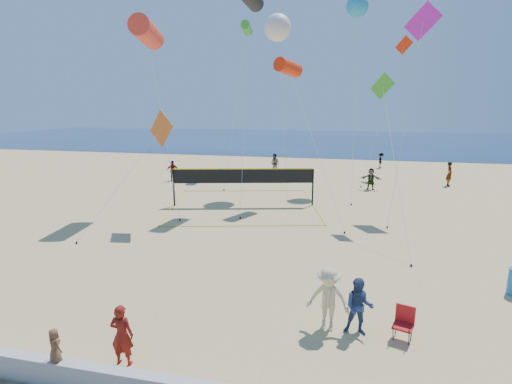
# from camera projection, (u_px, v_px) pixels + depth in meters

# --- Properties ---
(ground) EXTENTS (120.00, 120.00, 0.00)m
(ground) POSITION_uv_depth(u_px,v_px,m) (217.00, 328.00, 11.29)
(ground) COLOR tan
(ground) RESTS_ON ground
(ocean) EXTENTS (140.00, 50.00, 0.03)m
(ocean) POSITION_uv_depth(u_px,v_px,m) (329.00, 140.00, 70.28)
(ocean) COLOR #101F4E
(ocean) RESTS_ON ground
(woman) EXTENTS (0.60, 0.42, 1.56)m
(woman) POSITION_uv_depth(u_px,v_px,m) (122.00, 335.00, 9.58)
(woman) COLOR maroon
(woman) RESTS_ON ground
(toddler) EXTENTS (0.44, 0.37, 0.78)m
(toddler) POSITION_uv_depth(u_px,v_px,m) (55.00, 345.00, 8.82)
(toddler) COLOR brown
(toddler) RESTS_ON seawall
(bystander_a) EXTENTS (0.81, 0.65, 1.61)m
(bystander_a) POSITION_uv_depth(u_px,v_px,m) (359.00, 307.00, 10.85)
(bystander_a) COLOR navy
(bystander_a) RESTS_ON ground
(bystander_b) EXTENTS (1.28, 0.85, 1.85)m
(bystander_b) POSITION_uv_depth(u_px,v_px,m) (328.00, 299.00, 11.05)
(bystander_b) COLOR beige
(bystander_b) RESTS_ON ground
(far_person_0) EXTENTS (1.04, 0.87, 1.67)m
(far_person_0) POSITION_uv_depth(u_px,v_px,m) (173.00, 171.00, 32.87)
(far_person_0) COLOR gray
(far_person_0) RESTS_ON ground
(far_person_1) EXTENTS (1.54, 0.71, 1.60)m
(far_person_1) POSITION_uv_depth(u_px,v_px,m) (371.00, 179.00, 29.43)
(far_person_1) COLOR gray
(far_person_1) RESTS_ON ground
(far_person_2) EXTENTS (0.45, 0.68, 1.85)m
(far_person_2) POSITION_uv_depth(u_px,v_px,m) (449.00, 174.00, 30.81)
(far_person_2) COLOR gray
(far_person_2) RESTS_ON ground
(far_person_3) EXTENTS (1.00, 0.87, 1.74)m
(far_person_3) POSITION_uv_depth(u_px,v_px,m) (275.00, 163.00, 36.70)
(far_person_3) COLOR gray
(far_person_3) RESTS_ON ground
(far_person_4) EXTENTS (0.67, 1.02, 1.49)m
(far_person_4) POSITION_uv_depth(u_px,v_px,m) (381.00, 161.00, 39.42)
(far_person_4) COLOR gray
(far_person_4) RESTS_ON ground
(camp_chair) EXTENTS (0.62, 0.73, 1.04)m
(camp_chair) POSITION_uv_depth(u_px,v_px,m) (404.00, 321.00, 10.66)
(camp_chair) COLOR #B11416
(camp_chair) RESTS_ON ground
(volleyball_net) EXTENTS (10.65, 10.54, 2.35)m
(volleyball_net) POSITION_uv_depth(u_px,v_px,m) (243.00, 180.00, 24.57)
(volleyball_net) COLOR black
(volleyball_net) RESTS_ON ground
(kite_0) EXTENTS (3.25, 3.51, 10.83)m
(kite_0) POSITION_uv_depth(u_px,v_px,m) (147.00, 32.00, 21.90)
(kite_0) COLOR red
(kite_0) RESTS_ON ground
(kite_2) EXTENTS (4.67, 7.01, 8.93)m
(kite_2) POSITION_uv_depth(u_px,v_px,m) (288.00, 68.00, 24.16)
(kite_2) COLOR red
(kite_2) RESTS_ON ground
(kite_3) EXTENTS (3.56, 4.19, 5.97)m
(kite_3) POSITION_uv_depth(u_px,v_px,m) (159.00, 132.00, 19.85)
(kite_3) COLOR #B9551E
(kite_3) RESTS_ON ground
(kite_4) EXTENTS (1.69, 6.79, 7.78)m
(kite_4) POSITION_uv_depth(u_px,v_px,m) (384.00, 97.00, 19.95)
(kite_4) COLOR green
(kite_4) RESTS_ON ground
(kite_5) EXTENTS (2.61, 5.40, 11.78)m
(kite_5) POSITION_uv_depth(u_px,v_px,m) (422.00, 29.00, 22.31)
(kite_5) COLOR #D01BB7
(kite_5) RESTS_ON ground
(kite_6) EXTENTS (2.65, 4.83, 12.23)m
(kite_6) POSITION_uv_depth(u_px,v_px,m) (278.00, 28.00, 27.25)
(kite_6) COLOR silver
(kite_6) RESTS_ON ground
(kite_7) EXTENTS (1.59, 7.57, 13.88)m
(kite_7) POSITION_uv_depth(u_px,v_px,m) (357.00, 6.00, 28.65)
(kite_7) COLOR #2489C6
(kite_7) RESTS_ON ground
(kite_8) EXTENTS (1.02, 9.52, 13.20)m
(kite_8) POSITION_uv_depth(u_px,v_px,m) (247.00, 28.00, 34.67)
(kite_8) COLOR green
(kite_8) RESTS_ON ground
(kite_9) EXTENTS (3.91, 7.87, 11.97)m
(kite_9) POSITION_uv_depth(u_px,v_px,m) (401.00, 54.00, 34.02)
(kite_9) COLOR red
(kite_9) RESTS_ON ground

